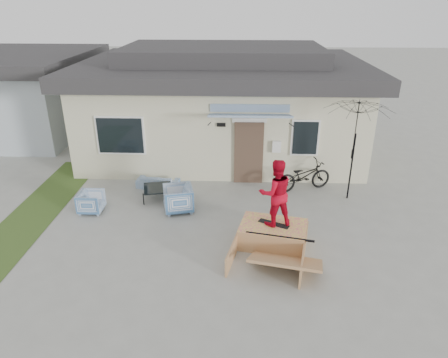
{
  "coord_description": "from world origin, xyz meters",
  "views": [
    {
      "loc": [
        0.71,
        -8.1,
        5.75
      ],
      "look_at": [
        0.3,
        1.8,
        1.3
      ],
      "focal_mm": 32.66,
      "sensor_mm": 36.0,
      "label": 1
    }
  ],
  "objects_px": {
    "skate_ramp": "(273,235)",
    "skater": "(276,192)",
    "bicycle": "(304,173)",
    "patio_umbrella": "(354,145)",
    "skateboard": "(274,223)",
    "armchair_right": "(178,198)",
    "armchair_left": "(91,201)",
    "loveseat": "(158,180)",
    "coffee_table": "(158,193)"
  },
  "relations": [
    {
      "from": "loveseat",
      "to": "skater",
      "type": "distance_m",
      "value": 4.91
    },
    {
      "from": "coffee_table",
      "to": "skateboard",
      "type": "xyz_separation_m",
      "value": [
        3.38,
        -2.3,
        0.36
      ]
    },
    {
      "from": "loveseat",
      "to": "armchair_left",
      "type": "bearing_deg",
      "value": 54.51
    },
    {
      "from": "coffee_table",
      "to": "skate_ramp",
      "type": "xyz_separation_m",
      "value": [
        3.37,
        -2.35,
        0.07
      ]
    },
    {
      "from": "armchair_left",
      "to": "armchair_right",
      "type": "relative_size",
      "value": 0.82
    },
    {
      "from": "skater",
      "to": "armchair_left",
      "type": "bearing_deg",
      "value": -30.06
    },
    {
      "from": "armchair_right",
      "to": "skate_ramp",
      "type": "distance_m",
      "value": 3.13
    },
    {
      "from": "skate_ramp",
      "to": "skater",
      "type": "relative_size",
      "value": 1.27
    },
    {
      "from": "armchair_left",
      "to": "skate_ramp",
      "type": "relative_size",
      "value": 0.32
    },
    {
      "from": "loveseat",
      "to": "patio_umbrella",
      "type": "relative_size",
      "value": 0.63
    },
    {
      "from": "skate_ramp",
      "to": "loveseat",
      "type": "bearing_deg",
      "value": 149.68
    },
    {
      "from": "bicycle",
      "to": "skateboard",
      "type": "bearing_deg",
      "value": 139.6
    },
    {
      "from": "patio_umbrella",
      "to": "skater",
      "type": "height_order",
      "value": "skater"
    },
    {
      "from": "bicycle",
      "to": "patio_umbrella",
      "type": "height_order",
      "value": "patio_umbrella"
    },
    {
      "from": "armchair_left",
      "to": "skater",
      "type": "bearing_deg",
      "value": -105.88
    },
    {
      "from": "coffee_table",
      "to": "skate_ramp",
      "type": "height_order",
      "value": "skate_ramp"
    },
    {
      "from": "patio_umbrella",
      "to": "skate_ramp",
      "type": "bearing_deg",
      "value": -133.0
    },
    {
      "from": "armchair_right",
      "to": "skate_ramp",
      "type": "bearing_deg",
      "value": 43.87
    },
    {
      "from": "bicycle",
      "to": "skateboard",
      "type": "xyz_separation_m",
      "value": [
        -1.18,
        -3.17,
        -0.03
      ]
    },
    {
      "from": "loveseat",
      "to": "armchair_right",
      "type": "height_order",
      "value": "armchair_right"
    },
    {
      "from": "coffee_table",
      "to": "skate_ramp",
      "type": "relative_size",
      "value": 0.38
    },
    {
      "from": "coffee_table",
      "to": "skater",
      "type": "relative_size",
      "value": 0.49
    },
    {
      "from": "bicycle",
      "to": "armchair_right",
      "type": "bearing_deg",
      "value": 92.15
    },
    {
      "from": "skateboard",
      "to": "armchair_right",
      "type": "bearing_deg",
      "value": 175.38
    },
    {
      "from": "patio_umbrella",
      "to": "skate_ramp",
      "type": "relative_size",
      "value": 1.01
    },
    {
      "from": "coffee_table",
      "to": "skater",
      "type": "distance_m",
      "value": 4.27
    },
    {
      "from": "coffee_table",
      "to": "bicycle",
      "type": "relative_size",
      "value": 0.44
    },
    {
      "from": "loveseat",
      "to": "skater",
      "type": "bearing_deg",
      "value": 145.59
    },
    {
      "from": "armchair_left",
      "to": "bicycle",
      "type": "relative_size",
      "value": 0.37
    },
    {
      "from": "armchair_right",
      "to": "skateboard",
      "type": "height_order",
      "value": "armchair_right"
    },
    {
      "from": "armchair_right",
      "to": "patio_umbrella",
      "type": "relative_size",
      "value": 0.38
    },
    {
      "from": "coffee_table",
      "to": "skater",
      "type": "bearing_deg",
      "value": -34.21
    },
    {
      "from": "armchair_left",
      "to": "skate_ramp",
      "type": "height_order",
      "value": "armchair_left"
    },
    {
      "from": "coffee_table",
      "to": "patio_umbrella",
      "type": "xyz_separation_m",
      "value": [
        5.87,
        0.34,
        1.54
      ]
    },
    {
      "from": "loveseat",
      "to": "bicycle",
      "type": "xyz_separation_m",
      "value": [
        4.73,
        -0.01,
        0.33
      ]
    },
    {
      "from": "patio_umbrella",
      "to": "skateboard",
      "type": "distance_m",
      "value": 3.81
    },
    {
      "from": "coffee_table",
      "to": "patio_umbrella",
      "type": "relative_size",
      "value": 0.38
    },
    {
      "from": "patio_umbrella",
      "to": "skater",
      "type": "distance_m",
      "value": 3.64
    },
    {
      "from": "coffee_table",
      "to": "bicycle",
      "type": "height_order",
      "value": "bicycle"
    },
    {
      "from": "loveseat",
      "to": "skate_ramp",
      "type": "xyz_separation_m",
      "value": [
        3.54,
        -3.23,
        0.0
      ]
    },
    {
      "from": "patio_umbrella",
      "to": "armchair_left",
      "type": "bearing_deg",
      "value": -171.17
    },
    {
      "from": "bicycle",
      "to": "patio_umbrella",
      "type": "relative_size",
      "value": 0.85
    },
    {
      "from": "bicycle",
      "to": "skate_ramp",
      "type": "distance_m",
      "value": 3.46
    },
    {
      "from": "armchair_right",
      "to": "bicycle",
      "type": "bearing_deg",
      "value": 98.31
    },
    {
      "from": "loveseat",
      "to": "armchair_right",
      "type": "bearing_deg",
      "value": 127.25
    },
    {
      "from": "armchair_right",
      "to": "patio_umbrella",
      "type": "xyz_separation_m",
      "value": [
        5.14,
        1.02,
        1.33
      ]
    },
    {
      "from": "loveseat",
      "to": "armchair_right",
      "type": "xyz_separation_m",
      "value": [
        0.9,
        -1.56,
        0.15
      ]
    },
    {
      "from": "armchair_right",
      "to": "skater",
      "type": "relative_size",
      "value": 0.49
    },
    {
      "from": "patio_umbrella",
      "to": "skater",
      "type": "xyz_separation_m",
      "value": [
        -2.49,
        -2.63,
        -0.3
      ]
    },
    {
      "from": "coffee_table",
      "to": "bicycle",
      "type": "xyz_separation_m",
      "value": [
        4.56,
        0.88,
        0.39
      ]
    }
  ]
}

